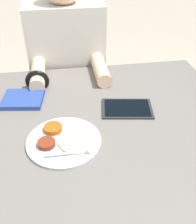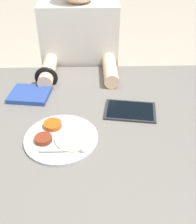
{
  "view_description": "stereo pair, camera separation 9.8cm",
  "coord_description": "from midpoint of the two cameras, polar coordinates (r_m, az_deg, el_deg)",
  "views": [
    {
      "loc": [
        -0.07,
        -0.78,
        1.4
      ],
      "look_at": [
        0.06,
        -0.01,
        0.82
      ],
      "focal_mm": 42.0,
      "sensor_mm": 36.0,
      "label": 1
    },
    {
      "loc": [
        0.03,
        -0.79,
        1.4
      ],
      "look_at": [
        0.06,
        -0.01,
        0.82
      ],
      "focal_mm": 42.0,
      "sensor_mm": 36.0,
      "label": 2
    }
  ],
  "objects": [
    {
      "name": "red_notebook",
      "position": [
        1.2,
        -12.33,
        3.65
      ],
      "size": [
        0.19,
        0.17,
        0.02
      ],
      "color": "silver",
      "rests_on": "dining_table"
    },
    {
      "name": "tablet_device",
      "position": [
        1.09,
        9.57,
        0.19
      ],
      "size": [
        0.23,
        0.17,
        0.01
      ],
      "color": "#28282D",
      "rests_on": "dining_table"
    },
    {
      "name": "thali_tray",
      "position": [
        0.95,
        -5.16,
        -5.63
      ],
      "size": [
        0.27,
        0.27,
        0.03
      ],
      "color": "#B7BABF",
      "rests_on": "dining_table"
    },
    {
      "name": "person_diner",
      "position": [
        1.61,
        -1.85,
        6.09
      ],
      "size": [
        0.41,
        0.46,
        1.25
      ],
      "color": "black",
      "rests_on": "ground_plane"
    },
    {
      "name": "dining_table",
      "position": [
        1.29,
        -0.3,
        -15.82
      ],
      "size": [
        1.26,
        0.97,
        0.76
      ],
      "color": "slate",
      "rests_on": "ground_plane"
    }
  ]
}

